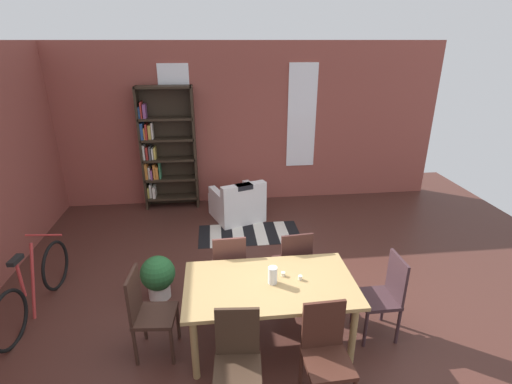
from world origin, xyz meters
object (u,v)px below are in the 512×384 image
object	(u,v)px
vase_on_table	(273,275)
dining_chair_far_left	(229,266)
dining_chair_near_right	(326,351)
dining_chair_head_right	(384,294)
dining_table	(270,290)
potted_plant_by_shelf	(158,276)
bookshelf_tall	(165,149)
dining_chair_near_left	(238,359)
armchair_white	(238,204)
potted_plant_corner	(228,255)
bicycle_second	(34,288)
dining_chair_far_right	(293,262)
dining_chair_head_left	(147,311)

from	to	relation	value
vase_on_table	dining_chair_far_left	size ratio (longest dim) A/B	0.19
vase_on_table	dining_chair_near_right	xyz separation A→B (m)	(0.36, -0.71, -0.33)
dining_chair_head_right	dining_table	bearing A→B (deg)	-179.95
dining_chair_near_right	potted_plant_by_shelf	size ratio (longest dim) A/B	1.69
dining_chair_near_right	bookshelf_tall	xyz separation A→B (m)	(-1.80, 4.50, 0.63)
dining_chair_near_left	armchair_white	bearing A→B (deg)	86.10
dining_chair_head_right	dining_chair_near_right	bearing A→B (deg)	-140.03
dining_chair_near_right	potted_plant_corner	distance (m)	2.35
dining_table	dining_chair_head_right	xyz separation A→B (m)	(1.24, 0.00, -0.15)
vase_on_table	potted_plant_by_shelf	distance (m)	1.67
dining_chair_near_right	bicycle_second	world-z (taller)	dining_chair_near_right
bicycle_second	dining_chair_head_right	bearing A→B (deg)	-11.51
dining_chair_far_right	dining_chair_far_left	bearing A→B (deg)	-179.98
armchair_white	dining_chair_near_left	bearing A→B (deg)	-93.90
dining_chair_far_left	armchair_white	xyz separation A→B (m)	(0.26, 2.37, -0.23)
dining_table	dining_chair_near_right	xyz separation A→B (m)	(0.39, -0.71, -0.15)
dining_chair_head_left	potted_plant_corner	world-z (taller)	dining_chair_head_left
dining_chair_near_left	dining_chair_near_right	bearing A→B (deg)	0.02
dining_chair_far_left	dining_chair_near_right	world-z (taller)	same
vase_on_table	dining_chair_head_left	xyz separation A→B (m)	(-1.26, 0.01, -0.33)
dining_chair_near_right	dining_chair_far_right	bearing A→B (deg)	89.61
dining_table	dining_chair_far_right	world-z (taller)	dining_chair_far_right
bicycle_second	potted_plant_by_shelf	world-z (taller)	bicycle_second
armchair_white	potted_plant_by_shelf	xyz separation A→B (m)	(-1.14, -2.16, 0.03)
vase_on_table	dining_chair_near_left	xyz separation A→B (m)	(-0.41, -0.71, -0.33)
dining_chair_near_left	bicycle_second	xyz separation A→B (m)	(-2.28, 1.51, -0.19)
dining_chair_head_right	armchair_white	distance (m)	3.37
potted_plant_by_shelf	potted_plant_corner	size ratio (longest dim) A/B	1.45
dining_table	dining_chair_head_left	xyz separation A→B (m)	(-1.24, 0.01, -0.15)
dining_chair_near_left	dining_chair_far_right	bearing A→B (deg)	61.39
potted_plant_corner	bookshelf_tall	bearing A→B (deg)	114.32
dining_table	dining_chair_near_left	xyz separation A→B (m)	(-0.38, -0.71, -0.15)
dining_chair_far_left	bicycle_second	world-z (taller)	dining_chair_far_left
dining_table	armchair_white	bearing A→B (deg)	92.31
dining_chair_head_left	bookshelf_tall	distance (m)	3.84
dining_chair_head_right	bookshelf_tall	world-z (taller)	bookshelf_tall
vase_on_table	dining_chair_near_left	bearing A→B (deg)	-119.71
dining_chair_far_left	dining_chair_head_left	distance (m)	1.11
dining_chair_far_right	armchair_white	world-z (taller)	dining_chair_far_right
dining_table	dining_chair_near_right	bearing A→B (deg)	-61.58
vase_on_table	potted_plant_corner	world-z (taller)	vase_on_table
dining_chair_far_left	potted_plant_by_shelf	world-z (taller)	dining_chair_far_left
dining_table	bicycle_second	world-z (taller)	bicycle_second
bookshelf_tall	dining_table	bearing A→B (deg)	-69.51
bicycle_second	potted_plant_by_shelf	xyz separation A→B (m)	(1.40, 0.12, -0.01)
dining_chair_near_right	bookshelf_tall	world-z (taller)	bookshelf_tall
bicycle_second	potted_plant_by_shelf	size ratio (longest dim) A/B	2.98
vase_on_table	dining_chair_head_left	bearing A→B (deg)	179.71
dining_chair_far_left	bookshelf_tall	bearing A→B (deg)	108.53
armchair_white	potted_plant_corner	xyz separation A→B (m)	(-0.25, -1.59, -0.08)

